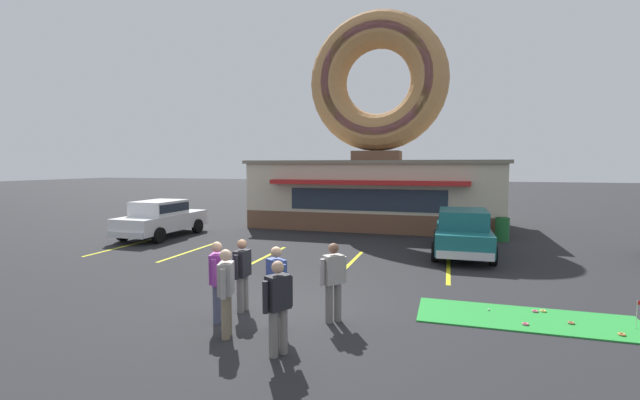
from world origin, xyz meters
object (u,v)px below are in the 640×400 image
pedestrian_beanie_man (278,304)px  trash_bin (502,229)px  car_white (161,217)px  pedestrian_blue_sweater_man (276,284)px  pedestrian_hooded_kid (333,279)px  pedestrian_clipboard_woman (242,272)px  golf_ball (489,309)px  pedestrian_crossing_woman (217,278)px  putting_flag_pin (639,308)px  car_teal (463,230)px  pedestrian_leather_jacket_man (226,289)px

pedestrian_beanie_man → trash_bin: 13.46m
car_white → pedestrian_blue_sweater_man: (8.89, -8.33, 0.01)m
pedestrian_hooded_kid → pedestrian_clipboard_woman: pedestrian_hooded_kid is taller
golf_ball → pedestrian_crossing_woman: bearing=-157.3°
pedestrian_beanie_man → putting_flag_pin: bearing=25.9°
golf_ball → trash_bin: bearing=82.2°
pedestrian_clipboard_woman → car_teal: bearing=57.8°
car_teal → pedestrian_crossing_woman: bearing=-120.8°
pedestrian_blue_sweater_man → pedestrian_leather_jacket_man: 0.94m
pedestrian_blue_sweater_man → putting_flag_pin: bearing=16.5°
putting_flag_pin → trash_bin: 9.70m
pedestrian_beanie_man → golf_ball: bearing=42.7°
golf_ball → pedestrian_beanie_man: 4.84m
trash_bin → golf_ball: bearing=-97.8°
golf_ball → trash_bin: (1.27, 9.34, 0.45)m
pedestrian_blue_sweater_man → pedestrian_clipboard_woman: (-1.10, 0.74, -0.03)m
car_teal → pedestrian_clipboard_woman: bearing=-122.2°
pedestrian_hooded_kid → pedestrian_beanie_man: 1.78m
pedestrian_leather_jacket_man → pedestrian_beanie_man: bearing=-19.9°
trash_bin → car_white: bearing=-167.2°
trash_bin → pedestrian_blue_sweater_man: bearing=-114.4°
pedestrian_blue_sweater_man → trash_bin: pedestrian_blue_sweater_man is taller
pedestrian_clipboard_woman → pedestrian_beanie_man: pedestrian_beanie_man is taller
car_white → car_teal: same height
pedestrian_leather_jacket_man → trash_bin: 13.54m
car_white → trash_bin: (14.13, 3.22, -0.37)m
putting_flag_pin → pedestrian_beanie_man: 6.84m
pedestrian_blue_sweater_man → pedestrian_hooded_kid: bearing=36.8°
pedestrian_blue_sweater_man → pedestrian_clipboard_woman: size_ratio=1.03×
putting_flag_pin → pedestrian_hooded_kid: pedestrian_hooded_kid is taller
pedestrian_hooded_kid → trash_bin: size_ratio=1.63×
pedestrian_blue_sweater_man → pedestrian_beanie_man: (0.45, -1.02, -0.01)m
golf_ball → pedestrian_clipboard_woman: (-5.06, -1.47, 0.80)m
car_teal → car_white: bearing=179.2°
putting_flag_pin → trash_bin: size_ratio=0.56×
pedestrian_clipboard_woman → pedestrian_beanie_man: bearing=-48.7°
pedestrian_blue_sweater_man → pedestrian_hooded_kid: pedestrian_blue_sweater_man is taller
pedestrian_blue_sweater_man → pedestrian_crossing_woman: 1.28m
pedestrian_blue_sweater_man → trash_bin: 12.69m
putting_flag_pin → pedestrian_beanie_man: bearing=-154.1°
car_teal → trash_bin: size_ratio=4.68×
putting_flag_pin → car_teal: bearing=115.9°
golf_ball → car_white: 14.26m
golf_ball → pedestrian_blue_sweater_man: pedestrian_blue_sweater_man is taller
car_teal → pedestrian_leather_jacket_man: 9.75m
pedestrian_blue_sweater_man → pedestrian_hooded_kid: (0.93, 0.70, -0.00)m
car_white → pedestrian_clipboard_woman: car_white is taller
pedestrian_beanie_man → pedestrian_hooded_kid: bearing=74.5°
golf_ball → pedestrian_hooded_kid: size_ratio=0.03×
pedestrian_blue_sweater_man → pedestrian_clipboard_woman: 1.32m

